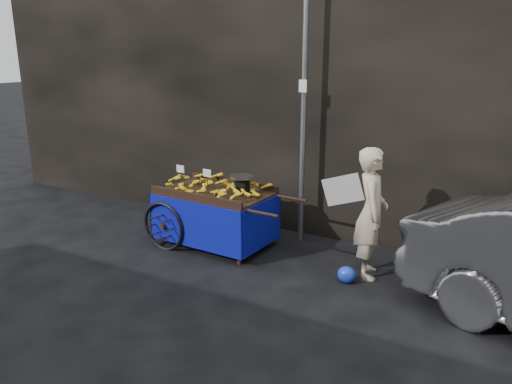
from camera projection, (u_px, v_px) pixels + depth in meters
The scene contains 6 objects.
ground at pixel (242, 266), 6.96m from camera, with size 80.00×80.00×0.00m, color black.
building_wall at pixel (342, 75), 8.27m from camera, with size 13.50×2.00×5.00m.
street_pole at pixel (304, 113), 7.36m from camera, with size 0.12×0.10×4.00m.
banana_cart at pixel (212, 197), 7.54m from camera, with size 2.32×1.20×1.24m.
vendor at pixel (371, 213), 6.45m from camera, with size 0.94×0.73×1.73m.
plastic_bag at pixel (347, 275), 6.43m from camera, with size 0.25×0.20×0.22m, color #1934C2.
Camera 1 is at (3.31, -5.50, 2.90)m, focal length 35.00 mm.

